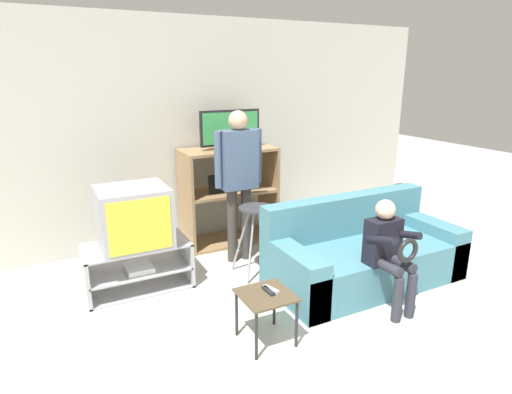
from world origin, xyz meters
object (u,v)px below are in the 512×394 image
at_px(snack_table, 266,301).
at_px(television_main, 133,217).
at_px(media_shelf, 229,195).
at_px(person_standing_adult, 239,172).
at_px(remote_control_black, 268,291).
at_px(remote_control_white, 271,289).
at_px(couch, 362,254).
at_px(person_seated_child, 389,247).
at_px(folding_stool, 256,221).
at_px(television_flat, 230,131).
at_px(tv_stand, 138,267).

bearing_deg(snack_table, television_main, 118.05).
height_order(media_shelf, person_standing_adult, person_standing_adult).
distance_m(media_shelf, person_standing_adult, 0.69).
relative_size(remote_control_black, remote_control_white, 1.00).
distance_m(media_shelf, snack_table, 2.10).
bearing_deg(couch, person_seated_child, -108.22).
bearing_deg(remote_control_black, media_shelf, 72.55).
bearing_deg(remote_control_white, television_main, 103.22).
distance_m(media_shelf, folding_stool, 0.94).
bearing_deg(remote_control_white, folding_stool, 51.29).
distance_m(television_flat, folding_stool, 1.20).
height_order(remote_control_black, couch, couch).
bearing_deg(folding_stool, person_seated_child, -57.49).
xyz_separation_m(folding_stool, person_seated_child, (0.70, -1.10, -0.01)).
xyz_separation_m(remote_control_black, remote_control_white, (0.03, 0.01, 0.00)).
relative_size(television_flat, person_standing_adult, 0.45).
bearing_deg(couch, snack_table, -160.47).
relative_size(media_shelf, couch, 0.61).
height_order(media_shelf, couch, media_shelf).
bearing_deg(tv_stand, folding_stool, -11.35).
height_order(media_shelf, remote_control_black, media_shelf).
bearing_deg(person_standing_adult, remote_control_white, -105.59).
bearing_deg(couch, person_standing_adult, 131.80).
distance_m(television_main, remote_control_black, 1.49).
bearing_deg(snack_table, couch, 19.53).
xyz_separation_m(television_flat, folding_stool, (-0.13, -0.90, -0.78)).
height_order(television_main, remote_control_black, television_main).
distance_m(television_main, folding_stool, 1.18).
bearing_deg(tv_stand, person_seated_child, -35.77).
height_order(television_main, television_flat, television_flat).
distance_m(remote_control_black, remote_control_white, 0.03).
xyz_separation_m(remote_control_black, person_standing_adult, (0.43, 1.44, 0.57)).
bearing_deg(television_main, television_flat, 28.32).
bearing_deg(television_flat, couch, -63.84).
xyz_separation_m(television_main, snack_table, (0.68, -1.28, -0.38)).
relative_size(television_main, person_standing_adult, 0.38).
height_order(television_main, person_standing_adult, person_standing_adult).
xyz_separation_m(snack_table, person_standing_adult, (0.45, 1.45, 0.64)).
bearing_deg(media_shelf, snack_table, -106.06).
distance_m(remote_control_black, person_standing_adult, 1.60).
height_order(folding_stool, person_standing_adult, person_standing_adult).
bearing_deg(folding_stool, television_main, 169.39).
relative_size(tv_stand, couch, 0.51).
bearing_deg(person_seated_child, snack_table, 178.44).
bearing_deg(remote_control_white, person_standing_adult, 57.05).
distance_m(media_shelf, person_seated_child, 2.12).
distance_m(media_shelf, television_flat, 0.77).
distance_m(tv_stand, media_shelf, 1.49).
xyz_separation_m(folding_stool, snack_table, (-0.46, -1.07, -0.23)).
height_order(tv_stand, folding_stool, folding_stool).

